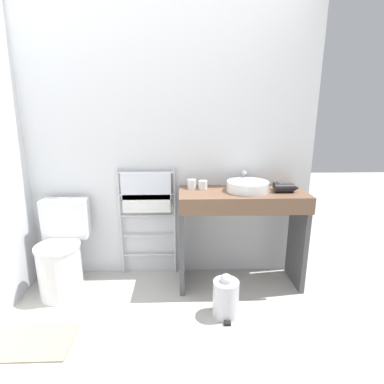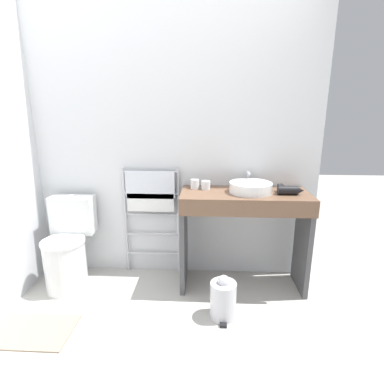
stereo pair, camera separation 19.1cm
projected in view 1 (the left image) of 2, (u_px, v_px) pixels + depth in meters
The scene contains 11 objects.
wall_back at pixel (164, 130), 2.63m from camera, with size 2.64×0.12×2.69m, color silver.
toilet at pixel (62, 255), 2.52m from camera, with size 0.38×0.50×0.78m.
towel_radiator at pixel (147, 200), 2.67m from camera, with size 0.52×0.06×1.02m.
vanity_counter at pixel (241, 222), 2.55m from camera, with size 1.06×0.45×0.86m.
sink_basin at pixel (248, 186), 2.49m from camera, with size 0.35×0.35×0.08m.
faucet at pixel (244, 176), 2.64m from camera, with size 0.02×0.10×0.14m.
cup_near_wall at pixel (192, 184), 2.58m from camera, with size 0.07×0.07×0.08m.
cup_near_edge at pixel (203, 185), 2.56m from camera, with size 0.08×0.08×0.07m.
hair_dryer at pixel (285, 188), 2.46m from camera, with size 0.21×0.16×0.07m.
trash_bin at pixel (226, 297), 2.25m from camera, with size 0.20×0.23×0.35m.
bath_mat at pixel (31, 341), 2.01m from camera, with size 0.56×0.36×0.01m, color gray.
Camera 1 is at (0.15, -1.33, 1.50)m, focal length 28.00 mm.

